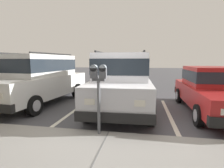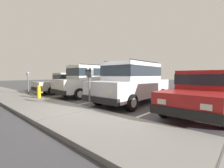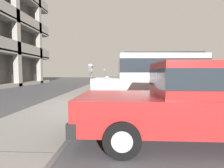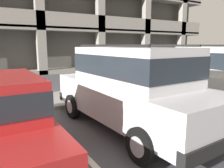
% 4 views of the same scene
% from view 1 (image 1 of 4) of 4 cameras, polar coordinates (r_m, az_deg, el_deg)
% --- Properties ---
extents(ground_plane, '(80.00, 80.00, 0.10)m').
position_cam_1_polar(ground_plane, '(4.44, -0.48, -16.24)').
color(ground_plane, '#4C4C51').
extents(sidewalk, '(40.00, 2.20, 0.12)m').
position_cam_1_polar(sidewalk, '(3.26, -5.12, -23.53)').
color(sidewalk, gray).
rests_on(sidewalk, ground_plane).
extents(parking_stall_lines, '(12.98, 4.80, 0.01)m').
position_cam_1_polar(parking_stall_lines, '(6.14, -13.06, -9.08)').
color(parking_stall_lines, silver).
rests_on(parking_stall_lines, ground_plane).
extents(silver_suv, '(2.14, 4.85, 2.03)m').
position_cam_1_polar(silver_suv, '(6.24, 3.52, 1.56)').
color(silver_suv, silver).
rests_on(silver_suv, ground_plane).
extents(red_sedan, '(1.86, 4.49, 1.54)m').
position_cam_1_polar(red_sedan, '(6.76, 30.06, -1.28)').
color(red_sedan, red).
rests_on(red_sedan, ground_plane).
extents(dark_hatchback, '(2.35, 4.94, 2.03)m').
position_cam_1_polar(dark_hatchback, '(7.70, -22.50, 2.14)').
color(dark_hatchback, silver).
rests_on(dark_hatchback, ground_plane).
extents(parking_meter_near, '(0.35, 0.12, 1.54)m').
position_cam_1_polar(parking_meter_near, '(3.79, -4.42, 0.34)').
color(parking_meter_near, '#595B60').
rests_on(parking_meter_near, sidewalk).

